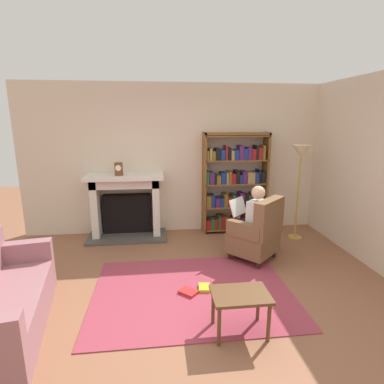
# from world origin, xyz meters

# --- Properties ---
(ground) EXTENTS (14.00, 14.00, 0.00)m
(ground) POSITION_xyz_m (0.00, 0.00, 0.00)
(ground) COLOR #8D5A3E
(back_wall) EXTENTS (5.60, 0.10, 2.70)m
(back_wall) POSITION_xyz_m (0.00, 2.55, 1.35)
(back_wall) COLOR beige
(back_wall) RESTS_ON ground
(side_wall_right) EXTENTS (0.10, 5.20, 2.70)m
(side_wall_right) POSITION_xyz_m (2.65, 1.25, 1.35)
(side_wall_right) COLOR beige
(side_wall_right) RESTS_ON ground
(area_rug) EXTENTS (2.40, 1.80, 0.01)m
(area_rug) POSITION_xyz_m (0.00, 0.30, 0.01)
(area_rug) COLOR #993748
(area_rug) RESTS_ON ground
(fireplace) EXTENTS (1.37, 0.64, 1.14)m
(fireplace) POSITION_xyz_m (-0.95, 2.30, 0.60)
(fireplace) COLOR #4C4742
(fireplace) RESTS_ON ground
(mantel_clock) EXTENTS (0.14, 0.14, 0.22)m
(mantel_clock) POSITION_xyz_m (-1.04, 2.20, 1.25)
(mantel_clock) COLOR brown
(mantel_clock) RESTS_ON fireplace
(bookshelf) EXTENTS (1.19, 0.32, 1.84)m
(bookshelf) POSITION_xyz_m (1.03, 2.33, 0.89)
(bookshelf) COLOR brown
(bookshelf) RESTS_ON ground
(armchair_reading) EXTENTS (0.89, 0.89, 0.97)m
(armchair_reading) POSITION_xyz_m (1.06, 1.08, 0.42)
(armchair_reading) COLOR #331E14
(armchair_reading) RESTS_ON ground
(seated_reader) EXTENTS (0.58, 0.59, 1.14)m
(seated_reader) POSITION_xyz_m (0.98, 1.16, 0.62)
(seated_reader) COLOR silver
(seated_reader) RESTS_ON ground
(side_table) EXTENTS (0.56, 0.39, 0.43)m
(side_table) POSITION_xyz_m (0.38, -0.48, 0.37)
(side_table) COLOR brown
(side_table) RESTS_ON ground
(scattered_books) EXTENTS (0.68, 0.46, 0.04)m
(scattered_books) POSITION_xyz_m (0.15, 0.23, 0.03)
(scattered_books) COLOR red
(scattered_books) RESTS_ON area_rug
(floor_lamp) EXTENTS (0.32, 0.32, 1.65)m
(floor_lamp) POSITION_xyz_m (2.02, 1.84, 1.40)
(floor_lamp) COLOR #B7933F
(floor_lamp) RESTS_ON ground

